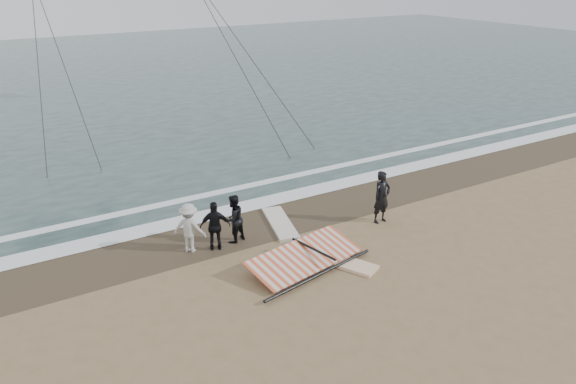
{
  "coord_description": "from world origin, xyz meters",
  "views": [
    {
      "loc": [
        -8.25,
        -10.41,
        8.08
      ],
      "look_at": [
        -0.08,
        3.0,
        1.6
      ],
      "focal_mm": 35.0,
      "sensor_mm": 36.0,
      "label": 1
    }
  ],
  "objects_px": {
    "board_white": "(337,260)",
    "sail_rig": "(300,258)",
    "board_cream": "(280,223)",
    "man_main": "(382,197)"
  },
  "relations": [
    {
      "from": "board_cream",
      "to": "sail_rig",
      "type": "relative_size",
      "value": 0.64
    },
    {
      "from": "board_white",
      "to": "sail_rig",
      "type": "distance_m",
      "value": 1.1
    },
    {
      "from": "man_main",
      "to": "board_white",
      "type": "bearing_deg",
      "value": -154.68
    },
    {
      "from": "man_main",
      "to": "board_white",
      "type": "height_order",
      "value": "man_main"
    },
    {
      "from": "sail_rig",
      "to": "board_cream",
      "type": "bearing_deg",
      "value": 71.65
    },
    {
      "from": "board_cream",
      "to": "sail_rig",
      "type": "distance_m",
      "value": 2.68
    },
    {
      "from": "man_main",
      "to": "board_white",
      "type": "distance_m",
      "value": 3.3
    },
    {
      "from": "man_main",
      "to": "board_cream",
      "type": "xyz_separation_m",
      "value": [
        -2.99,
        1.53,
        -0.84
      ]
    },
    {
      "from": "sail_rig",
      "to": "man_main",
      "type": "bearing_deg",
      "value": 14.79
    },
    {
      "from": "man_main",
      "to": "board_white",
      "type": "relative_size",
      "value": 0.75
    }
  ]
}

